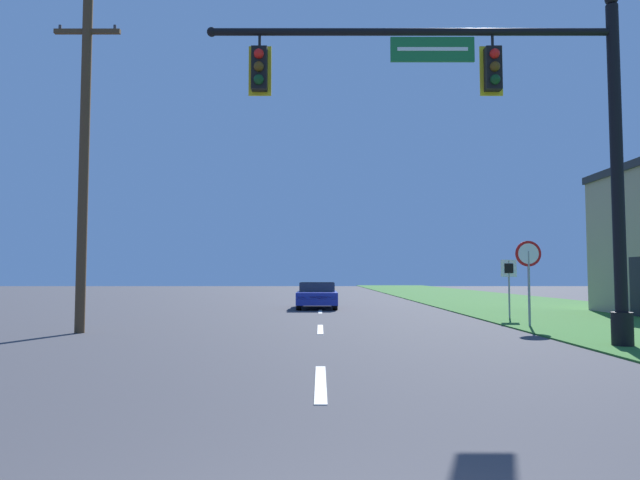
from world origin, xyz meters
TOP-DOWN VIEW (x-y plane):
  - grass_verge_right at (10.50, 30.00)m, footprint 10.00×110.00m
  - road_center_line at (0.00, 22.00)m, footprint 0.16×34.80m
  - signal_mast at (4.22, 9.99)m, footprint 9.11×0.47m
  - car_ahead at (-0.14, 24.48)m, footprint 1.83×4.26m
  - stop_sign at (6.16, 14.68)m, footprint 0.76×0.07m
  - route_sign_post at (6.58, 17.73)m, footprint 0.55×0.06m
  - utility_pole_near at (-6.37, 13.01)m, footprint 1.80×0.26m

SIDE VIEW (x-z plane):
  - road_center_line at x=0.00m, z-range 0.00..0.01m
  - grass_verge_right at x=10.50m, z-range 0.00..0.04m
  - car_ahead at x=-0.14m, z-range 0.01..1.20m
  - route_sign_post at x=6.58m, z-range 0.51..2.54m
  - stop_sign at x=6.16m, z-range 0.61..3.12m
  - signal_mast at x=4.22m, z-range 0.81..8.50m
  - utility_pole_near at x=-6.37m, z-range 0.16..9.23m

